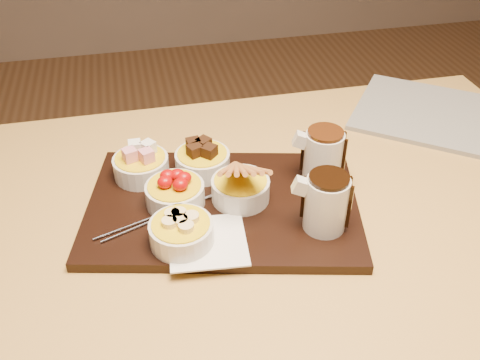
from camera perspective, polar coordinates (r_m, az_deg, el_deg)
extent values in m
cube|color=#BF9347|center=(0.94, 3.75, -3.98)|extent=(1.20, 0.80, 0.04)
cylinder|color=#BF9347|center=(1.46, -21.96, -9.28)|extent=(0.06, 0.06, 0.71)
cylinder|color=#BF9347|center=(1.61, 18.66, -3.35)|extent=(0.06, 0.06, 0.71)
cube|color=black|center=(0.92, -1.82, -2.78)|extent=(0.52, 0.40, 0.02)
cube|color=white|center=(0.84, -3.45, -6.58)|extent=(0.13, 0.13, 0.00)
cylinder|color=beige|center=(0.98, -10.49, 1.39)|extent=(0.10, 0.10, 0.04)
cylinder|color=beige|center=(0.98, -4.01, 1.89)|extent=(0.10, 0.10, 0.04)
cylinder|color=beige|center=(0.91, -6.93, -1.57)|extent=(0.10, 0.10, 0.04)
cylinder|color=beige|center=(0.91, 0.05, -1.03)|extent=(0.10, 0.10, 0.04)
cylinder|color=beige|center=(0.83, -6.26, -5.66)|extent=(0.10, 0.10, 0.04)
cylinder|color=silver|center=(0.85, 9.17, -2.52)|extent=(0.08, 0.08, 0.09)
cylinder|color=silver|center=(0.95, 8.85, 2.47)|extent=(0.08, 0.08, 0.09)
cube|color=beige|center=(1.26, 20.17, 6.53)|extent=(0.43, 0.42, 0.01)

